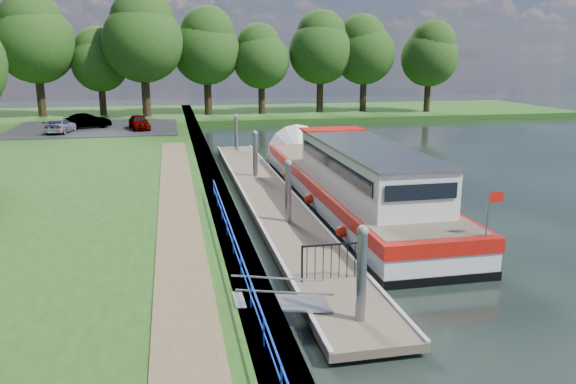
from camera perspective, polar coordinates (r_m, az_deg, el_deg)
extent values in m
plane|color=black|center=(15.51, 6.65, -13.27)|extent=(160.00, 160.00, 0.00)
cube|color=#473D2D|center=(28.91, -7.59, 0.39)|extent=(1.10, 90.00, 0.78)
cube|color=#1E4614|center=(67.47, 2.44, 8.07)|extent=(60.00, 18.00, 0.60)
cube|color=brown|center=(21.97, -11.02, -2.95)|extent=(1.60, 40.00, 0.05)
cube|color=black|center=(51.85, -19.02, 6.16)|extent=(14.00, 12.00, 0.06)
cube|color=#0C2DBF|center=(17.09, -5.25, -5.24)|extent=(0.04, 18.00, 0.04)
cube|color=#0C2DBF|center=(17.21, -5.22, -6.35)|extent=(0.03, 18.00, 0.03)
cylinder|color=#0C2DBF|center=(10.96, -0.68, -18.78)|extent=(0.04, 0.04, 0.72)
cylinder|color=#0C2DBF|center=(12.67, -2.48, -13.99)|extent=(0.04, 0.04, 0.72)
cylinder|color=#0C2DBF|center=(14.45, -3.80, -10.34)|extent=(0.04, 0.04, 0.72)
cylinder|color=#0C2DBF|center=(16.28, -4.80, -7.51)|extent=(0.04, 0.04, 0.72)
cylinder|color=#0C2DBF|center=(18.14, -5.59, -5.25)|extent=(0.04, 0.04, 0.72)
cylinder|color=#0C2DBF|center=(20.04, -6.23, -3.41)|extent=(0.04, 0.04, 0.72)
cylinder|color=#0C2DBF|center=(21.95, -6.76, -1.89)|extent=(0.04, 0.04, 0.72)
cylinder|color=#0C2DBF|center=(23.87, -7.19, -0.62)|extent=(0.04, 0.04, 0.72)
cylinder|color=#0C2DBF|center=(25.81, -7.57, 0.47)|extent=(0.04, 0.04, 0.72)
cube|color=brown|center=(27.30, -1.92, -0.53)|extent=(2.50, 30.00, 0.24)
cube|color=#9EA0A3|center=(16.34, 5.54, -11.57)|extent=(2.30, 5.00, 0.30)
cube|color=#9EA0A3|center=(23.58, -0.23, -3.43)|extent=(2.30, 5.00, 0.30)
cube|color=#9EA0A3|center=(31.20, -3.18, 0.85)|extent=(2.30, 5.00, 0.30)
cube|color=#9EA0A3|center=(38.96, -4.97, 3.43)|extent=(2.30, 5.00, 0.30)
cube|color=#9EA0A3|center=(27.49, 0.53, -0.10)|extent=(0.12, 30.00, 0.06)
cube|color=#9EA0A3|center=(27.10, -4.40, -0.35)|extent=(0.12, 30.00, 0.06)
cylinder|color=gray|center=(14.61, 7.40, -10.29)|extent=(0.26, 0.26, 3.40)
sphere|color=gray|center=(14.01, 7.61, -3.93)|extent=(0.30, 0.30, 0.30)
cylinder|color=gray|center=(22.82, 0.02, -1.27)|extent=(0.26, 0.26, 3.40)
sphere|color=gray|center=(22.44, 0.02, 2.92)|extent=(0.30, 0.30, 0.30)
cylinder|color=gray|center=(31.46, -3.35, 2.91)|extent=(0.26, 0.26, 3.40)
sphere|color=gray|center=(31.19, -3.39, 5.98)|extent=(0.30, 0.30, 0.30)
cylinder|color=gray|center=(40.26, -5.26, 5.27)|extent=(0.26, 0.26, 3.40)
sphere|color=gray|center=(40.05, -5.32, 7.68)|extent=(0.30, 0.30, 0.30)
cube|color=#A5A8AD|center=(15.25, -0.63, -11.16)|extent=(2.58, 1.00, 0.43)
cube|color=#A5A8AD|center=(14.62, -0.26, -10.16)|extent=(2.58, 0.04, 0.41)
cube|color=#A5A8AD|center=(15.48, -0.98, -8.75)|extent=(2.58, 0.04, 0.41)
cube|color=black|center=(16.82, 1.44, -7.31)|extent=(0.05, 0.05, 1.15)
cube|color=black|center=(17.30, 7.29, -6.81)|extent=(0.05, 0.05, 1.15)
cube|color=black|center=(16.85, 4.44, -5.35)|extent=(1.85, 0.05, 0.05)
cube|color=black|center=(16.85, 1.94, -7.27)|extent=(0.02, 0.02, 1.10)
cube|color=black|center=(16.91, 2.77, -7.20)|extent=(0.02, 0.02, 1.10)
cube|color=black|center=(16.97, 3.59, -7.13)|extent=(0.02, 0.02, 1.10)
cube|color=black|center=(17.03, 4.41, -7.07)|extent=(0.02, 0.02, 1.10)
cube|color=black|center=(17.10, 5.22, -7.00)|extent=(0.02, 0.02, 1.10)
cube|color=black|center=(17.17, 6.02, -6.93)|extent=(0.02, 0.02, 1.10)
cube|color=black|center=(17.25, 6.82, -6.86)|extent=(0.02, 0.02, 1.10)
cube|color=black|center=(27.20, 5.97, -1.22)|extent=(4.00, 20.00, 0.55)
cube|color=silver|center=(27.05, 6.01, 0.01)|extent=(3.96, 19.90, 0.65)
cube|color=#B5140C|center=(26.93, 6.04, 1.17)|extent=(4.04, 20.00, 0.48)
cube|color=brown|center=(26.87, 6.05, 1.67)|extent=(3.68, 19.20, 0.04)
cone|color=silver|center=(36.89, 1.09, 3.68)|extent=(4.00, 1.50, 4.00)
cube|color=silver|center=(24.38, 7.89, 2.47)|extent=(3.00, 11.00, 1.75)
cube|color=gray|center=(24.22, 7.96, 4.61)|extent=(3.10, 11.20, 0.10)
cube|color=black|center=(23.87, 4.46, 2.93)|extent=(0.04, 10.00, 0.55)
cube|color=black|center=(24.88, 11.21, 3.15)|extent=(0.04, 10.00, 0.55)
cube|color=black|center=(29.54, 4.30, 5.03)|extent=(2.60, 0.04, 0.55)
cube|color=black|center=(19.32, 13.41, -0.01)|extent=(2.60, 0.04, 0.55)
cube|color=#B5140C|center=(29.10, 4.52, 6.39)|extent=(3.20, 1.60, 0.06)
cylinder|color=gray|center=(18.72, 19.63, -2.15)|extent=(0.05, 0.05, 1.50)
cube|color=#B5140C|center=(18.71, 20.42, -0.48)|extent=(0.50, 0.02, 0.35)
sphere|color=red|center=(20.92, 5.46, -4.04)|extent=(0.44, 0.44, 0.44)
sphere|color=red|center=(25.54, 2.15, -0.68)|extent=(0.44, 0.44, 0.44)
sphere|color=red|center=(30.29, -0.12, 1.64)|extent=(0.44, 0.44, 0.44)
imported|color=#594C47|center=(20.64, 8.12, 0.40)|extent=(0.60, 0.73, 1.72)
cylinder|color=#332316|center=(63.91, -23.79, 8.77)|extent=(0.83, 0.83, 4.21)
sphere|color=#1A3911|center=(63.77, -24.27, 13.58)|extent=(7.95, 7.95, 7.95)
sphere|color=#1A3911|center=(63.98, -24.63, 15.33)|extent=(6.31, 6.31, 6.31)
cylinder|color=#332316|center=(63.51, -18.30, 8.71)|extent=(0.70, 0.70, 3.10)
sphere|color=#1A3911|center=(63.33, -18.58, 12.27)|extent=(5.85, 5.85, 5.85)
sphere|color=#1A3911|center=(63.51, -18.83, 13.58)|extent=(4.65, 4.65, 4.65)
cylinder|color=#332316|center=(60.63, -14.22, 9.34)|extent=(0.84, 0.84, 4.29)
sphere|color=#1A3911|center=(60.49, -14.53, 14.52)|extent=(8.10, 8.10, 8.10)
sphere|color=#1A3911|center=(60.71, -14.60, 16.42)|extent=(6.44, 6.44, 6.44)
cylinder|color=#332316|center=(62.72, -8.14, 9.54)|extent=(0.79, 0.79, 3.83)
sphere|color=#1A3911|center=(62.56, -8.29, 14.02)|extent=(7.24, 7.24, 7.24)
sphere|color=#1A3911|center=(62.39, -8.16, 15.69)|extent=(5.75, 5.75, 5.75)
cylinder|color=#332316|center=(63.14, -2.69, 9.43)|extent=(0.72, 0.72, 3.26)
sphere|color=#1A3911|center=(62.96, -2.74, 13.21)|extent=(6.16, 6.16, 6.16)
sphere|color=#1A3911|center=(63.18, -2.97, 14.61)|extent=(4.89, 4.89, 4.89)
cylinder|color=#332316|center=(64.82, 3.26, 9.76)|extent=(0.78, 0.78, 3.77)
sphere|color=#1A3911|center=(64.66, 3.32, 14.03)|extent=(7.13, 7.13, 7.13)
sphere|color=#1A3911|center=(64.96, 3.40, 15.60)|extent=(5.66, 5.66, 5.66)
cylinder|color=#332316|center=(66.37, 7.63, 9.71)|extent=(0.77, 0.77, 3.65)
sphere|color=#1A3911|center=(66.21, 7.76, 13.73)|extent=(6.89, 6.89, 6.89)
sphere|color=#1A3911|center=(66.12, 7.51, 15.23)|extent=(5.47, 5.47, 5.47)
cylinder|color=#332316|center=(67.36, 13.95, 9.38)|extent=(0.74, 0.74, 3.41)
sphere|color=#1A3911|center=(67.19, 14.17, 13.08)|extent=(6.43, 6.43, 6.43)
sphere|color=#1A3911|center=(67.10, 14.52, 14.44)|extent=(5.11, 5.11, 5.11)
imported|color=#999999|center=(49.60, -14.88, 6.89)|extent=(2.15, 3.85, 1.24)
imported|color=#999999|center=(51.66, -19.69, 6.81)|extent=(4.02, 2.58, 1.25)
imported|color=#999999|center=(49.48, -22.11, 6.26)|extent=(2.21, 4.07, 1.12)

